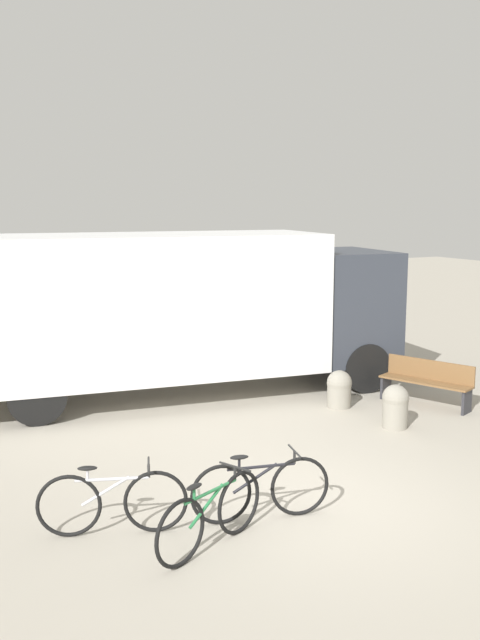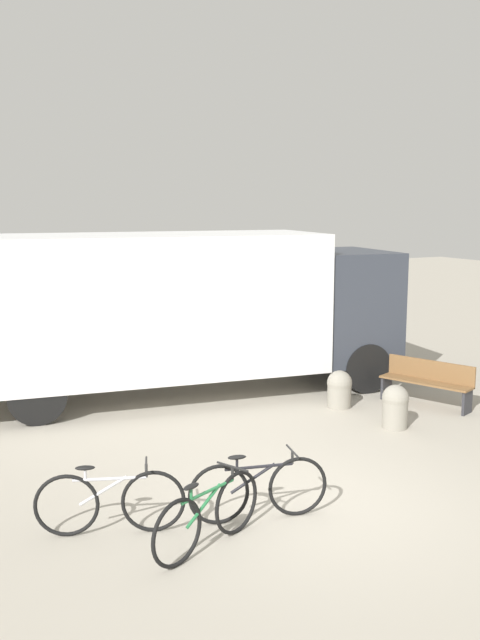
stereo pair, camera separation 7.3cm
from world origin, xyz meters
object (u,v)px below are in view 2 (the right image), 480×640
(park_bench, at_px, (427,381))
(bollard_far_bench, at_px, (339,389))
(delivery_truck, at_px, (173,306))
(bicycle_near, at_px, (110,502))
(bicycle_far, at_px, (259,489))
(bicycle_middle, at_px, (208,515))
(bollard_near_bench, at_px, (395,406))

(park_bench, distance_m, bollard_far_bench, 1.65)
(park_bench, xyz_separation_m, bollard_far_bench, (-1.52, 0.63, -0.11))
(delivery_truck, relative_size, bicycle_near, 5.60)
(park_bench, relative_size, bicycle_far, 1.05)
(bicycle_middle, xyz_separation_m, bicycle_far, (0.83, 0.38, 0.00))
(delivery_truck, height_order, bicycle_far, delivery_truck)
(bicycle_middle, height_order, bollard_near_bench, bicycle_middle)
(bicycle_middle, xyz_separation_m, bollard_near_bench, (4.51, 2.37, -0.01))
(delivery_truck, bearing_deg, bollard_far_bench, -34.06)
(park_bench, xyz_separation_m, bicycle_near, (-6.74, -2.33, -0.07))
(bicycle_far, distance_m, bollard_far_bench, 4.94)
(delivery_truck, bearing_deg, bicycle_near, -110.88)
(bicycle_far, xyz_separation_m, bollard_far_bench, (3.57, 3.41, -0.04))
(bollard_far_bench, bearing_deg, bicycle_middle, -139.26)
(delivery_truck, distance_m, bollard_far_bench, 3.49)
(delivery_truck, xyz_separation_m, bollard_far_bench, (2.36, -2.16, -1.40))
(bicycle_middle, bearing_deg, bicycle_near, 111.43)
(delivery_truck, bearing_deg, bollard_near_bench, -46.95)
(park_bench, distance_m, bicycle_far, 5.80)
(delivery_truck, xyz_separation_m, bicycle_far, (-1.21, -5.57, -1.36))
(delivery_truck, xyz_separation_m, bollard_near_bench, (2.47, -3.57, -1.36))
(delivery_truck, bearing_deg, park_bench, -27.32)
(bicycle_near, distance_m, bicycle_far, 1.72)
(park_bench, relative_size, bollard_near_bench, 2.39)
(bicycle_far, bearing_deg, park_bench, 42.00)
(bicycle_near, xyz_separation_m, bollard_near_bench, (5.34, 1.54, -0.01))
(bicycle_near, bearing_deg, bicycle_far, 5.47)
(bollard_near_bench, xyz_separation_m, bollard_far_bench, (-0.11, 1.42, -0.03))
(bicycle_far, xyz_separation_m, bollard_near_bench, (3.68, 1.99, -0.01))
(delivery_truck, xyz_separation_m, bicycle_near, (-2.87, -5.12, -1.36))
(park_bench, bearing_deg, bicycle_far, 97.42)
(park_bench, bearing_deg, bicycle_near, 87.83)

